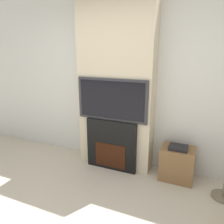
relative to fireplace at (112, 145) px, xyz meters
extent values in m
cube|color=silver|center=(0.00, 0.35, 0.95)|extent=(6.00, 0.06, 2.70)
cube|color=beige|center=(0.00, 0.16, 0.95)|extent=(1.17, 0.32, 2.70)
cube|color=black|center=(0.00, 0.00, 0.00)|extent=(0.81, 0.14, 0.81)
cube|color=#33160A|center=(0.00, -0.07, -0.16)|extent=(0.50, 0.01, 0.39)
cube|color=#2D2D33|center=(0.00, 0.00, 0.72)|extent=(1.10, 0.06, 0.63)
cube|color=black|center=(0.00, -0.03, 0.72)|extent=(1.01, 0.01, 0.56)
cylinder|color=#726651|center=(1.61, -0.12, -0.39)|extent=(0.29, 0.29, 0.03)
cube|color=brown|center=(0.99, 0.09, -0.16)|extent=(0.47, 0.36, 0.49)
cube|color=black|center=(0.99, 0.06, 0.11)|extent=(0.26, 0.20, 0.05)
camera|label=1|loc=(1.25, -2.90, 1.44)|focal=35.00mm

